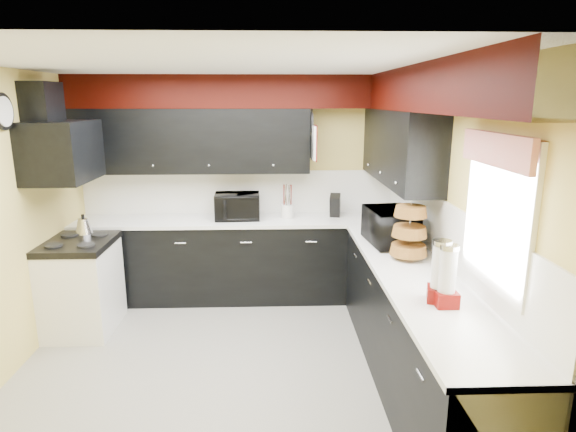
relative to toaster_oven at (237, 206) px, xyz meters
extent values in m
plane|color=gray|center=(0.01, -1.50, -1.08)|extent=(3.60, 3.60, 0.00)
cube|color=#E0C666|center=(0.01, 0.30, 0.17)|extent=(3.60, 0.06, 2.50)
cube|color=#E0C666|center=(1.81, -1.50, 0.17)|extent=(0.06, 3.60, 2.50)
cube|color=white|center=(0.01, -1.50, 1.42)|extent=(3.60, 3.60, 0.06)
cube|color=black|center=(0.01, 0.00, -0.63)|extent=(3.60, 0.60, 0.90)
cube|color=black|center=(1.51, -1.80, -0.63)|extent=(0.60, 3.00, 0.90)
cube|color=white|center=(0.01, 0.00, -0.16)|extent=(3.62, 0.64, 0.04)
cube|color=white|center=(1.51, -1.80, -0.16)|extent=(0.64, 3.02, 0.04)
cube|color=white|center=(0.01, 0.29, 0.11)|extent=(3.60, 0.02, 0.50)
cube|color=white|center=(1.80, -1.50, 0.11)|extent=(0.02, 3.60, 0.50)
cube|color=black|center=(-0.49, 0.13, 0.72)|extent=(2.60, 0.35, 0.70)
cube|color=black|center=(1.63, -0.60, 0.72)|extent=(0.35, 1.80, 0.70)
cube|color=black|center=(0.01, 0.12, 1.24)|extent=(3.60, 0.36, 0.35)
cube|color=black|center=(1.63, -1.68, 1.24)|extent=(0.36, 3.24, 0.35)
cube|color=white|center=(-1.49, -0.75, -0.65)|extent=(0.60, 0.75, 0.86)
cube|color=black|center=(-1.49, -0.75, -0.19)|extent=(0.62, 0.77, 0.06)
cube|color=black|center=(-1.54, -0.75, 0.70)|extent=(0.50, 0.78, 0.55)
cube|color=black|center=(-1.67, -0.75, 1.12)|extent=(0.24, 0.40, 0.40)
cube|color=red|center=(1.74, -2.40, 0.87)|extent=(0.04, 0.88, 0.20)
cube|color=white|center=(0.84, -0.20, 0.72)|extent=(0.03, 0.26, 0.35)
imported|color=black|center=(0.00, 0.00, 0.00)|extent=(0.51, 0.43, 0.29)
imported|color=black|center=(1.48, -1.00, 0.02)|extent=(0.45, 0.62, 0.32)
cylinder|color=silver|center=(0.56, 0.02, -0.07)|extent=(0.19, 0.19, 0.15)
cube|color=black|center=(1.11, 0.06, -0.02)|extent=(0.14, 0.18, 0.25)
camera|label=1|loc=(0.38, -5.26, 1.16)|focal=30.00mm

